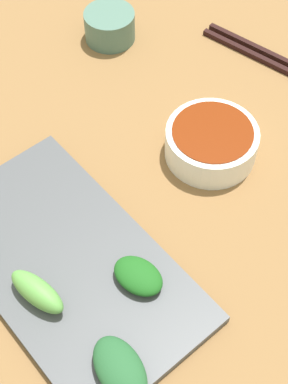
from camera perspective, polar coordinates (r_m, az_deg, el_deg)
The scene contains 8 objects.
tabletop at distance 0.72m, azimuth 0.59°, elevation -1.32°, with size 2.10×2.10×0.02m, color olive.
sauce_bowl at distance 0.74m, azimuth 6.64°, elevation 4.95°, with size 0.12×0.12×0.04m.
serving_plate at distance 0.67m, azimuth -7.44°, elevation -6.99°, with size 0.18×0.33×0.01m, color #4C4E53.
broccoli_leafy_0 at distance 0.60m, azimuth -2.39°, elevation -17.01°, with size 0.05×0.07×0.02m, color #245A2F.
broccoli_leafy_1 at distance 0.64m, azimuth -0.57°, elevation -8.24°, with size 0.04×0.06×0.02m, color #1C5C1C.
broccoli_stalk_2 at distance 0.63m, azimuth -10.46°, elevation -9.61°, with size 0.03×0.07×0.03m, color #5DA146.
chopsticks at distance 0.90m, azimuth 12.50°, elevation 12.55°, with size 0.07×0.23×0.01m.
tea_cup at distance 0.91m, azimuth -3.39°, elevation 15.98°, with size 0.08×0.08×0.05m, color #4E7264.
Camera 1 is at (0.27, 0.30, 0.61)m, focal length 54.28 mm.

